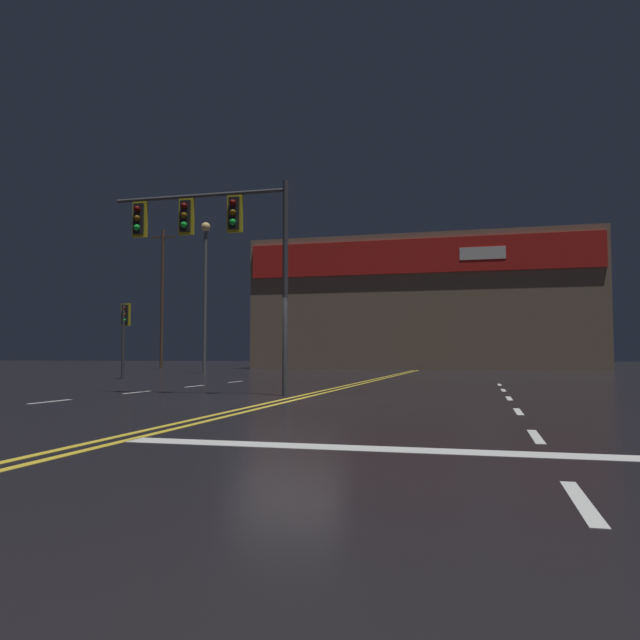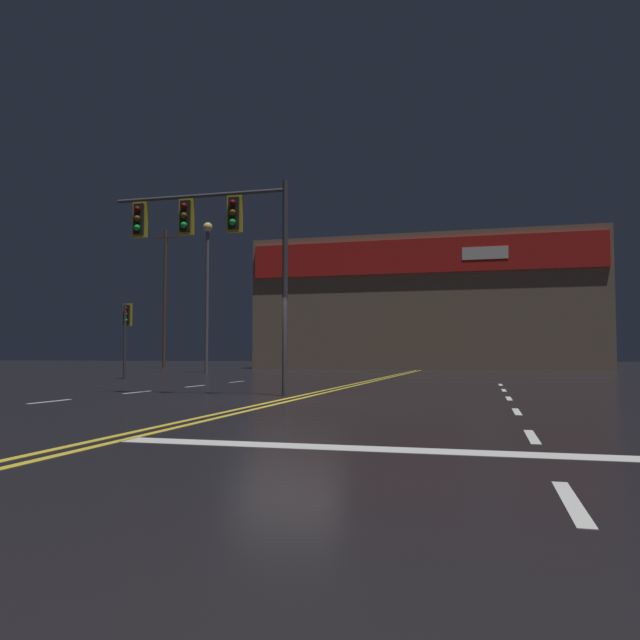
{
  "view_description": "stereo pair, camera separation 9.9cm",
  "coord_description": "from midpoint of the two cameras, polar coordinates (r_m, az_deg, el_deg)",
  "views": [
    {
      "loc": [
        4.25,
        -13.7,
        1.01
      ],
      "look_at": [
        0.0,
        2.96,
        2.0
      ],
      "focal_mm": 35.0,
      "sensor_mm": 36.0,
      "label": 1
    },
    {
      "loc": [
        4.35,
        -13.67,
        1.01
      ],
      "look_at": [
        0.0,
        2.96,
        2.0
      ],
      "focal_mm": 35.0,
      "sensor_mm": 36.0,
      "label": 2
    }
  ],
  "objects": [
    {
      "name": "ground_plane",
      "position": [
        14.38,
        -2.81,
        -7.32
      ],
      "size": [
        200.0,
        200.0,
        0.0
      ],
      "primitive_type": "plane",
      "color": "black"
    },
    {
      "name": "road_markings",
      "position": [
        12.88,
        -0.6,
        -7.78
      ],
      "size": [
        14.64,
        60.0,
        0.01
      ],
      "color": "gold",
      "rests_on": "ground"
    },
    {
      "name": "traffic_signal_median",
      "position": [
        16.86,
        -9.94,
        8.11
      ],
      "size": [
        4.92,
        0.36,
        5.51
      ],
      "color": "#38383D",
      "rests_on": "ground"
    },
    {
      "name": "traffic_signal_corner_northwest",
      "position": [
        28.64,
        -17.18,
        -0.3
      ],
      "size": [
        0.42,
        0.36,
        3.32
      ],
      "color": "#38383D",
      "rests_on": "ground"
    },
    {
      "name": "streetlight_median_approach",
      "position": [
        37.85,
        -10.19,
        4.01
      ],
      "size": [
        0.56,
        0.56,
        9.0
      ],
      "color": "#59595E",
      "rests_on": "ground"
    },
    {
      "name": "building_backdrop",
      "position": [
        51.16,
        9.79,
        1.31
      ],
      "size": [
        26.22,
        10.23,
        10.11
      ],
      "color": "#7A6651",
      "rests_on": "ground"
    },
    {
      "name": "utility_pole_row",
      "position": [
        46.55,
        11.43,
        3.17
      ],
      "size": [
        45.65,
        0.26,
        12.51
      ],
      "color": "#4C3828",
      "rests_on": "ground"
    }
  ]
}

